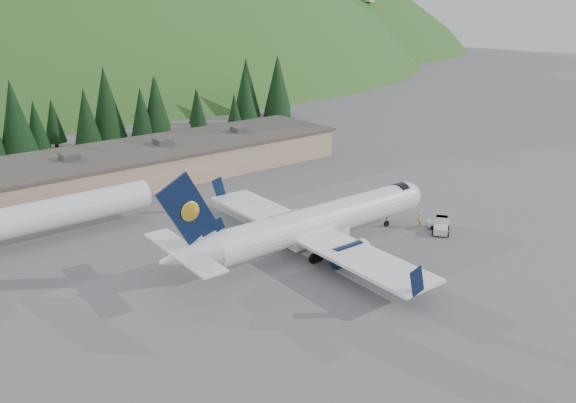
# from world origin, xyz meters

# --- Properties ---
(ground) EXTENTS (600.00, 600.00, 0.00)m
(ground) POSITION_xyz_m (0.00, 0.00, 0.00)
(ground) COLOR #5B5B5F
(airliner) EXTENTS (36.10, 33.81, 12.00)m
(airliner) POSITION_xyz_m (-1.06, 0.03, 3.20)
(airliner) COLOR white
(airliner) RESTS_ON ground
(second_airliner) EXTENTS (27.50, 11.00, 10.05)m
(second_airliner) POSITION_xyz_m (-24.92, 22.00, 3.32)
(second_airliner) COLOR white
(second_airliner) RESTS_ON ground
(baggage_tug_a) EXTENTS (3.65, 3.25, 1.76)m
(baggage_tug_a) POSITION_xyz_m (14.64, -5.78, 0.79)
(baggage_tug_a) COLOR silver
(baggage_tug_a) RESTS_ON ground
(baggage_tug_b) EXTENTS (2.99, 2.74, 1.45)m
(baggage_tug_b) POSITION_xyz_m (15.77, -4.85, 0.65)
(baggage_tug_b) COLOR silver
(baggage_tug_b) RESTS_ON ground
(terminal_building) EXTENTS (71.00, 17.00, 6.10)m
(terminal_building) POSITION_xyz_m (-5.01, 38.00, 2.62)
(terminal_building) COLOR tan
(terminal_building) RESTS_ON ground
(ramp_worker) EXTENTS (0.77, 0.73, 1.77)m
(ramp_worker) POSITION_xyz_m (13.90, -3.06, 0.88)
(ramp_worker) COLOR yellow
(ramp_worker) RESTS_ON ground
(tree_line) EXTENTS (113.12, 19.54, 14.46)m
(tree_line) POSITION_xyz_m (-0.85, 61.23, 7.67)
(tree_line) COLOR black
(tree_line) RESTS_ON ground
(hills) EXTENTS (614.00, 330.00, 300.00)m
(hills) POSITION_xyz_m (53.34, 207.38, -82.80)
(hills) COLOR #235821
(hills) RESTS_ON ground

